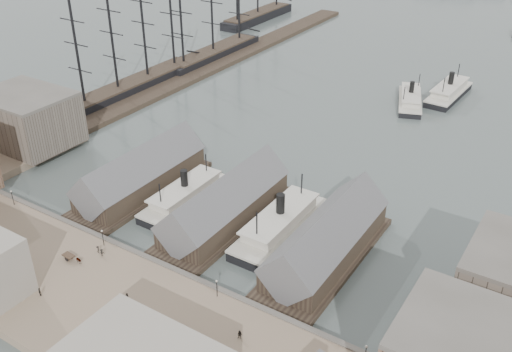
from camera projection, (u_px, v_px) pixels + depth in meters
The scene contains 27 objects.
ground at pixel (180, 259), 121.16m from camera, with size 900.00×900.00×0.00m, color #495452.
quay at pixel (111, 311), 106.02m from camera, with size 180.00×30.00×2.00m, color #806C56.
seawall at pixel (163, 268), 116.78m from camera, with size 180.00×1.20×2.30m, color #59544C.
west_wharf at pixel (207, 69), 225.93m from camera, with size 10.00×220.00×1.60m, color #2D231C.
ferry_shed_west at pixel (141, 175), 143.45m from camera, with size 14.00×42.00×12.60m.
ferry_shed_center at pixel (225, 205), 131.23m from camera, with size 14.00×42.00×12.60m.
ferry_shed_east at pixel (327, 241), 119.01m from camera, with size 14.00×42.00×12.60m.
warehouse_west_back at pixel (27, 119), 162.79m from camera, with size 26.00×20.00×14.00m, color #60564C.
lamp_post_far_w at pixel (12, 195), 134.86m from camera, with size 0.44×0.44×3.92m.
lamp_post_near_w at pixel (102, 235), 120.76m from camera, with size 0.44×0.44×3.92m.
lamp_post_near_e at pixel (217, 285), 106.66m from camera, with size 0.44×0.44×3.92m.
lamp_post_far_e at pixel (366, 351), 92.56m from camera, with size 0.44×0.44×3.92m.
ferry_docked_west at pixel (185, 195), 139.47m from camera, with size 8.16×27.21×9.72m.
ferry_docked_east at pixel (280, 224), 128.27m from camera, with size 9.05×30.18×10.78m.
ferry_open_near at pixel (410, 99), 194.49m from camera, with size 15.35×25.82×8.84m.
ferry_open_mid at pixel (449, 91), 200.04m from camera, with size 9.54×28.09×9.91m.
sailing_ship_near at pixel (134, 84), 204.83m from camera, with size 9.50×65.47×39.07m.
sailing_ship_mid at pixel (213, 53), 237.58m from camera, with size 9.59×55.41×39.43m.
sailing_ship_far at pixel (258, 15), 293.07m from camera, with size 9.61×53.40×39.51m.
horse_cart_center at pixel (75, 259), 116.77m from camera, with size 4.83×1.68×1.44m.
horse_cart_right at pixel (204, 348), 95.72m from camera, with size 4.72×2.10×1.56m.
pedestrian_2 at pixel (98, 249), 119.51m from camera, with size 1.02×0.58×1.57m, color black.
pedestrian_3 at pixel (40, 292), 107.79m from camera, with size 1.03×0.43×1.75m, color black.
pedestrian_4 at pixel (127, 297), 106.65m from camera, with size 0.81×0.52×1.65m, color black.
pedestrian_5 at pixel (130, 329), 99.31m from camera, with size 0.62×0.45×1.70m, color black.
pedestrian_6 at pixel (240, 335), 98.10m from camera, with size 0.89×0.69×1.83m, color black.
pedestrian_10 at pixel (102, 253), 118.46m from camera, with size 1.09×0.62×1.68m, color black.
Camera 1 is at (65.87, -72.61, 75.12)m, focal length 40.00 mm.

